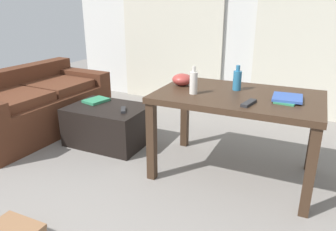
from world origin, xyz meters
TOP-DOWN VIEW (x-y plane):
  - ground_plane at (0.00, 1.49)m, footprint 9.05×9.05m
  - wall_back at (0.00, 3.77)m, footprint 5.20×0.10m
  - curtains at (0.00, 3.69)m, footprint 3.55×0.03m
  - couch at (-1.95, 1.89)m, footprint 0.96×1.75m
  - coffee_table at (-0.94, 1.94)m, footprint 0.81×0.59m
  - craft_table at (0.45, 1.85)m, footprint 1.34×0.85m
  - bottle_near at (0.40, 1.97)m, footprint 0.07×0.07m
  - bottle_far at (0.11, 1.71)m, footprint 0.06×0.06m
  - bowl at (-0.09, 1.93)m, footprint 0.18×0.18m
  - book_stack at (0.83, 1.83)m, footprint 0.23×0.29m
  - tv_remote_on_table at (0.58, 1.61)m, footprint 0.09×0.19m
  - tv_remote_primary at (-0.71, 1.89)m, footprint 0.12×0.16m
  - magazine at (-1.15, 2.04)m, footprint 0.25×0.29m

SIDE VIEW (x-z plane):
  - ground_plane at x=0.00m, z-range 0.00..0.00m
  - coffee_table at x=-0.94m, z-range 0.00..0.41m
  - couch at x=-1.95m, z-range -0.06..0.65m
  - tv_remote_primary at x=-0.71m, z-range 0.41..0.44m
  - magazine at x=-1.15m, z-range 0.41..0.44m
  - craft_table at x=0.45m, z-range 0.27..1.01m
  - tv_remote_on_table at x=0.58m, z-range 0.74..0.76m
  - book_stack at x=0.83m, z-range 0.74..0.77m
  - bowl at x=-0.09m, z-range 0.74..0.85m
  - bottle_near at x=0.40m, z-range 0.72..0.94m
  - bottle_far at x=0.11m, z-range 0.72..0.95m
  - curtains at x=0.00m, z-range 0.00..2.28m
  - wall_back at x=0.00m, z-range 0.00..2.56m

